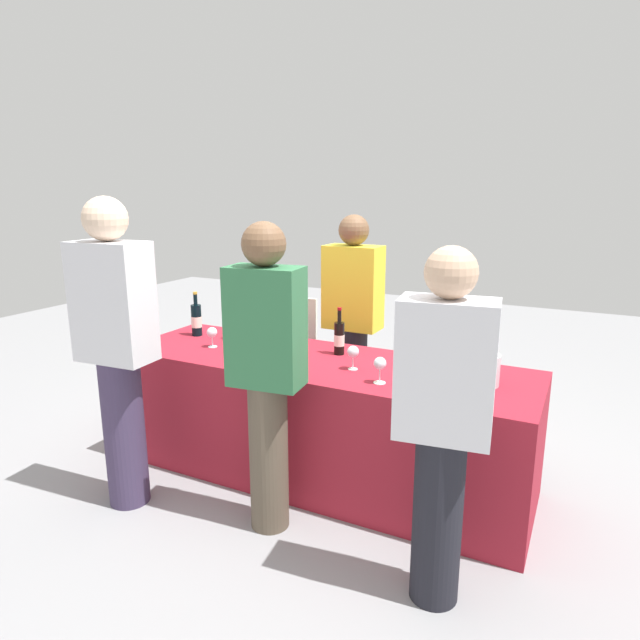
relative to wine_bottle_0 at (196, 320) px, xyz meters
The scene contains 19 objects.
ground_plane 1.36m from the wine_bottle_0, ahead, with size 12.00×12.00×0.00m, color gray.
tasting_table 1.16m from the wine_bottle_0, ahead, with size 2.56×0.80×0.76m, color maroon.
wine_bottle_0 is the anchor object (origin of this frame).
wine_bottle_1 0.34m from the wine_bottle_0, ahead, with size 0.07×0.07×0.30m.
wine_bottle_2 0.48m from the wine_bottle_0, ahead, with size 0.08×0.08×0.32m.
wine_bottle_3 1.09m from the wine_bottle_0, ahead, with size 0.07×0.07×0.30m.
wine_bottle_4 1.75m from the wine_bottle_0, ahead, with size 0.07×0.07×0.31m.
wine_glass_0 0.34m from the wine_bottle_0, 33.89° to the right, with size 0.07×0.07×0.13m.
wine_glass_1 0.70m from the wine_bottle_0, 15.09° to the right, with size 0.07×0.07×0.15m.
wine_glass_2 1.30m from the wine_bottle_0, ahead, with size 0.07×0.07×0.14m.
wine_glass_3 1.54m from the wine_bottle_0, 12.76° to the right, with size 0.07×0.07×0.15m.
wine_glass_4 1.70m from the wine_bottle_0, ahead, with size 0.07×0.07×0.14m.
wine_glass_5 1.91m from the wine_bottle_0, ahead, with size 0.07×0.07×0.15m.
ice_bucket 1.99m from the wine_bottle_0, ahead, with size 0.20×0.20×0.17m, color silver.
server_pouring 1.11m from the wine_bottle_0, 31.36° to the left, with size 0.40×0.23×1.61m.
guest_0 0.91m from the wine_bottle_0, 78.60° to the right, with size 0.43×0.26×1.74m.
guest_1 1.26m from the wine_bottle_0, 34.90° to the right, with size 0.39×0.25×1.63m.
guest_2 2.15m from the wine_bottle_0, 23.33° to the right, with size 0.41×0.26×1.57m.
menu_board 0.91m from the wine_bottle_0, 71.28° to the left, with size 0.58×0.03×0.94m, color white.
Camera 1 is at (1.42, -2.83, 1.78)m, focal length 30.64 mm.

